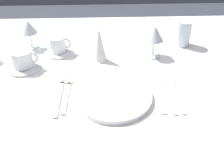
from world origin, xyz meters
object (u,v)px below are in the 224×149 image
at_px(napkin_folded, 99,44).
at_px(fork_outer, 67,93).
at_px(spoon_dessert, 175,90).
at_px(wine_glass_left, 154,35).
at_px(dinner_knife, 159,93).
at_px(spoon_soup, 166,89).
at_px(drink_tumbler, 183,35).
at_px(dinner_plate, 113,96).
at_px(wine_glass_centre, 29,29).
at_px(coffee_cup_right, 58,44).
at_px(coffee_cup_left, 23,58).
at_px(fork_inner, 60,94).

bearing_deg(napkin_folded, fork_outer, -116.52).
height_order(spoon_dessert, wine_glass_left, wine_glass_left).
bearing_deg(wine_glass_left, dinner_knife, -94.92).
distance_m(spoon_soup, drink_tumbler, 0.39).
xyz_separation_m(dinner_knife, spoon_soup, (0.03, 0.02, -0.00)).
distance_m(dinner_plate, dinner_knife, 0.17).
relative_size(spoon_soup, spoon_dessert, 1.08).
height_order(wine_glass_centre, drink_tumbler, wine_glass_centre).
height_order(coffee_cup_right, wine_glass_left, wine_glass_left).
distance_m(coffee_cup_right, napkin_folded, 0.20).
relative_size(spoon_soup, coffee_cup_left, 2.06).
bearing_deg(spoon_dessert, wine_glass_left, 98.39).
distance_m(spoon_soup, wine_glass_left, 0.27).
bearing_deg(dinner_knife, spoon_soup, 30.30).
height_order(fork_inner, coffee_cup_right, coffee_cup_right).
height_order(wine_glass_centre, napkin_folded, napkin_folded).
relative_size(spoon_dessert, coffee_cup_right, 2.10).
relative_size(coffee_cup_right, wine_glass_left, 0.69).
height_order(dinner_plate, fork_outer, dinner_plate).
height_order(fork_inner, napkin_folded, napkin_folded).
bearing_deg(wine_glass_centre, fork_inner, -64.10).
bearing_deg(coffee_cup_left, dinner_plate, -30.99).
xyz_separation_m(fork_outer, fork_inner, (-0.03, -0.00, 0.00)).
bearing_deg(fork_inner, spoon_soup, 1.51).
distance_m(wine_glass_left, drink_tumbler, 0.19).
bearing_deg(coffee_cup_right, drink_tumbler, 5.96).
distance_m(dinner_plate, spoon_dessert, 0.23).
distance_m(dinner_plate, wine_glass_centre, 0.54).
bearing_deg(coffee_cup_right, dinner_plate, -55.44).
height_order(fork_outer, dinner_knife, same).
height_order(coffee_cup_left, wine_glass_left, wine_glass_left).
xyz_separation_m(fork_inner, wine_glass_centre, (-0.18, 0.36, 0.09)).
relative_size(fork_outer, wine_glass_left, 1.47).
distance_m(coffee_cup_left, coffee_cup_right, 0.17).
xyz_separation_m(spoon_soup, wine_glass_left, (-0.01, 0.25, 0.10)).
xyz_separation_m(dinner_knife, coffee_cup_right, (-0.39, 0.31, 0.04)).
distance_m(coffee_cup_left, wine_glass_centre, 0.18).
height_order(dinner_knife, spoon_dessert, spoon_dessert).
distance_m(coffee_cup_right, wine_glass_left, 0.42).
relative_size(fork_outer, spoon_soup, 0.94).
relative_size(wine_glass_centre, wine_glass_left, 0.96).
distance_m(fork_outer, spoon_soup, 0.36).
xyz_separation_m(dinner_plate, wine_glass_left, (0.19, 0.29, 0.09)).
bearing_deg(napkin_folded, coffee_cup_left, -170.36).
relative_size(spoon_dessert, coffee_cup_left, 1.91).
bearing_deg(wine_glass_centre, dinner_plate, -47.08).
height_order(spoon_dessert, drink_tumbler, drink_tumbler).
bearing_deg(wine_glass_centre, drink_tumbler, 0.29).
bearing_deg(fork_outer, fork_inner, -172.16).
relative_size(fork_inner, wine_glass_centre, 1.68).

